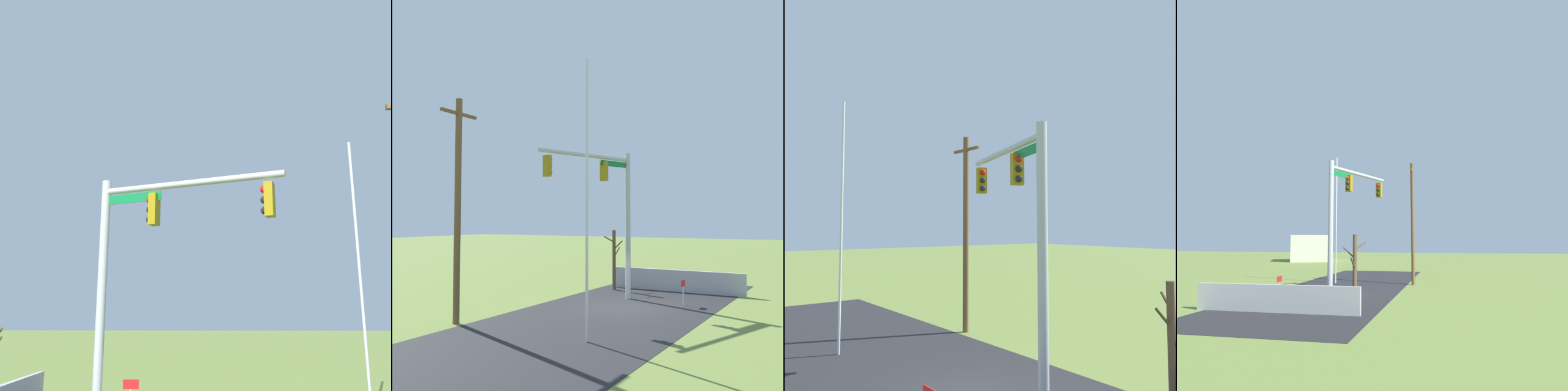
% 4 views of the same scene
% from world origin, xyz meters
% --- Properties ---
extents(signal_mast, '(5.52, 2.11, 7.55)m').
position_xyz_m(signal_mast, '(0.91, 1.32, 5.14)').
color(signal_mast, '#B2B5BA').
rests_on(signal_mast, ground_plane).
extents(flagpole, '(0.10, 0.10, 9.64)m').
position_xyz_m(flagpole, '(-6.26, -1.43, 4.82)').
color(flagpole, silver).
rests_on(flagpole, ground_plane).
extents(open_sign, '(0.56, 0.04, 1.22)m').
position_xyz_m(open_sign, '(1.73, -2.21, 0.91)').
color(open_sign, silver).
rests_on(open_sign, ground_plane).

